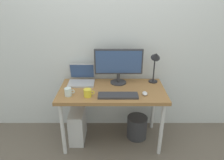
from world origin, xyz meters
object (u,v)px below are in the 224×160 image
desk (112,95)px  computer_tower (78,125)px  monitor (119,64)px  wastebasket (137,127)px  coffee_mug (88,93)px  keyboard (118,95)px  desk_lamp (155,60)px  laptop (82,78)px  mouse (145,93)px  glass_cup (68,92)px

desk → computer_tower: size_ratio=2.96×
monitor → computer_tower: monitor is taller
wastebasket → coffee_mug: bearing=-158.9°
coffee_mug → monitor: bearing=46.2°
keyboard → monitor: bearing=87.9°
desk → wastebasket: bearing=9.2°
wastebasket → keyboard: bearing=-138.7°
desk_lamp → keyboard: size_ratio=0.96×
desk_lamp → computer_tower: size_ratio=1.01×
coffee_mug → computer_tower: (-0.18, 0.19, -0.56)m
laptop → wastebasket: size_ratio=1.07×
wastebasket → computer_tower: bearing=-176.9°
keyboard → coffee_mug: (-0.33, 0.00, 0.03)m
mouse → computer_tower: mouse is taller
computer_tower → wastebasket: bearing=3.1°
desk → computer_tower: bearing=178.4°
desk_lamp → wastebasket: size_ratio=1.41×
laptop → computer_tower: bearing=-107.6°
laptop → keyboard: bearing=-40.1°
coffee_mug → computer_tower: size_ratio=0.29×
laptop → desk_lamp: size_ratio=0.76×
computer_tower → keyboard: bearing=-20.4°
coffee_mug → desk_lamp: bearing=24.6°
laptop → computer_tower: 0.61m
monitor → laptop: bearing=177.9°
desk_lamp → monitor: bearing=-179.9°
coffee_mug → laptop: bearing=107.2°
glass_cup → laptop: bearing=74.5°
laptop → keyboard: 0.59m
monitor → desk_lamp: size_ratio=1.38×
computer_tower → wastebasket: (0.77, 0.04, -0.06)m
desk_lamp → coffee_mug: size_ratio=3.54×
keyboard → desk_lamp: bearing=38.4°
desk → desk_lamp: size_ratio=2.93×
coffee_mug → wastebasket: 0.89m
computer_tower → mouse: bearing=-10.5°
keyboard → mouse: 0.30m
keyboard → wastebasket: (0.26, 0.23, -0.59)m
laptop → mouse: size_ratio=3.56×
keyboard → coffee_mug: coffee_mug is taller
keyboard → mouse: bearing=7.4°
desk_lamp → glass_cup: (-1.00, -0.34, -0.25)m
monitor → computer_tower: 0.95m
desk → laptop: (-0.38, 0.20, 0.13)m
monitor → mouse: (0.29, -0.32, -0.23)m
desk_lamp → computer_tower: 1.27m
mouse → computer_tower: bearing=169.5°
glass_cup → computer_tower: size_ratio=0.27×
keyboard → glass_cup: size_ratio=3.90×
coffee_mug → mouse: bearing=3.4°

